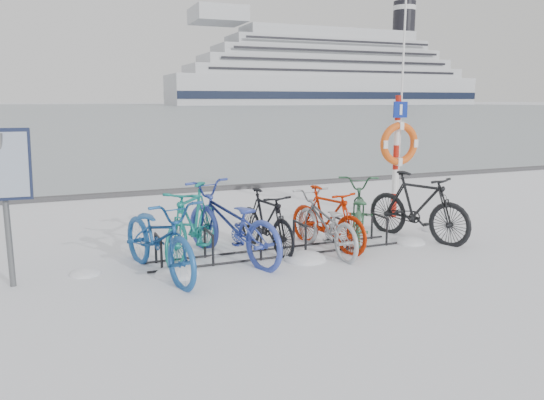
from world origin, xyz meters
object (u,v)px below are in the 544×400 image
at_px(bike_rack, 278,242).
at_px(lifebuoy_station, 399,144).
at_px(info_board, 3,174).
at_px(cruise_ferry, 327,76).

xyz_separation_m(bike_rack, lifebuoy_station, (3.14, 1.46, 1.28)).
distance_m(info_board, lifebuoy_station, 6.95).
relative_size(lifebuoy_station, cruise_ferry, 0.03).
bearing_deg(info_board, bike_rack, 5.91).
height_order(bike_rack, cruise_ferry, cruise_ferry).
height_order(lifebuoy_station, cruise_ferry, cruise_ferry).
height_order(info_board, lifebuoy_station, lifebuoy_station).
bearing_deg(lifebuoy_station, info_board, -167.06).
bearing_deg(bike_rack, cruise_ferry, 62.06).
relative_size(bike_rack, lifebuoy_station, 0.92).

